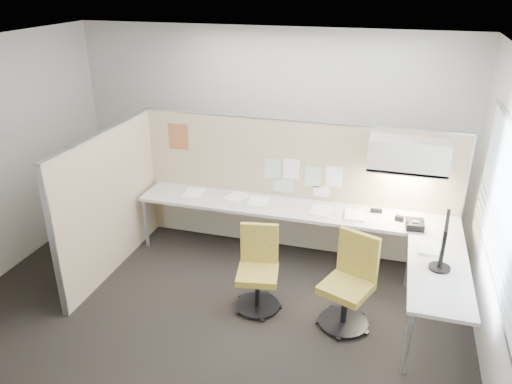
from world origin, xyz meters
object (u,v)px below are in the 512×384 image
(phone, at_px, (414,225))
(chair_left, at_px, (258,271))
(desk, at_px, (317,225))
(chair_right, at_px, (349,285))
(monitor, at_px, (444,241))

(phone, bearing_deg, chair_left, -154.39)
(desk, bearing_deg, phone, -1.00)
(desk, height_order, phone, phone)
(desk, xyz_separation_m, chair_right, (0.52, -0.96, -0.14))
(chair_left, distance_m, monitor, 1.95)
(chair_left, height_order, monitor, monitor)
(chair_left, distance_m, phone, 1.88)
(monitor, bearing_deg, chair_right, 105.11)
(phone, bearing_deg, monitor, -77.49)
(desk, distance_m, monitor, 1.66)
(chair_right, bearing_deg, desk, 139.53)
(monitor, bearing_deg, chair_left, 99.47)
(desk, xyz_separation_m, phone, (1.13, -0.02, 0.18))
(chair_left, xyz_separation_m, chair_right, (0.99, -0.03, 0.03))
(monitor, height_order, phone, monitor)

